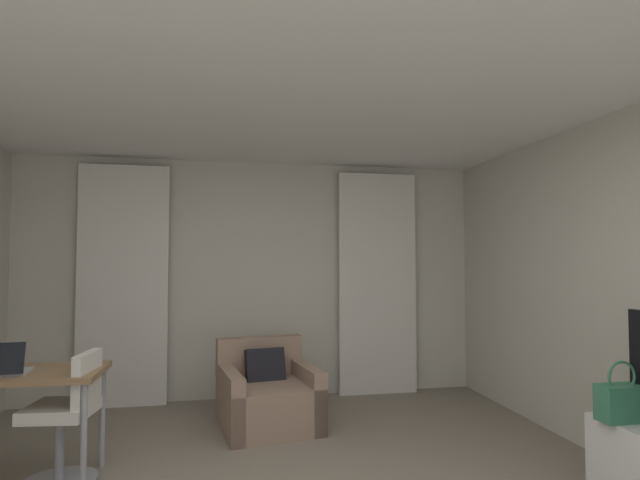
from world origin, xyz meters
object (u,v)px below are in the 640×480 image
at_px(desk, 6,383).
at_px(desk_chair, 66,426).
at_px(armchair, 268,397).
at_px(handbag_primary, 622,401).
at_px(laptop, 0,368).

relative_size(desk, desk_chair, 1.37).
relative_size(armchair, desk, 0.79).
bearing_deg(desk_chair, armchair, 33.46).
xyz_separation_m(desk_chair, handbag_primary, (3.44, -0.91, 0.24)).
height_order(armchair, laptop, laptop).
bearing_deg(desk, armchair, 25.94).
height_order(desk, handbag_primary, handbag_primary).
bearing_deg(armchair, desk, -154.06).
distance_m(desk, handbag_primary, 3.96).
bearing_deg(laptop, handbag_primary, -12.82).
bearing_deg(handbag_primary, laptop, 167.18).
relative_size(desk, laptop, 3.57).
xyz_separation_m(armchair, handbag_primary, (2.03, -1.85, 0.37)).
relative_size(armchair, desk_chair, 1.09).
distance_m(armchair, desk_chair, 1.70).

